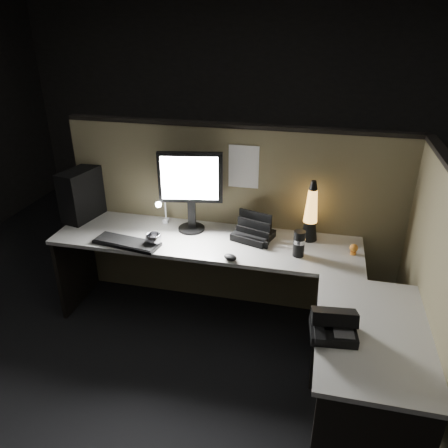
% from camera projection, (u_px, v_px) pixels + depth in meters
% --- Properties ---
extents(floor, '(6.00, 6.00, 0.00)m').
position_uv_depth(floor, '(205.00, 374.00, 3.03)').
color(floor, black).
rests_on(floor, ground).
extents(room_shell, '(6.00, 6.00, 6.00)m').
position_uv_depth(room_shell, '(200.00, 146.00, 2.32)').
color(room_shell, silver).
rests_on(room_shell, ground).
extents(partition_back, '(2.66, 0.06, 1.50)m').
position_uv_depth(partition_back, '(234.00, 220.00, 3.52)').
color(partition_back, brown).
rests_on(partition_back, ground).
extents(partition_right, '(0.06, 1.66, 1.50)m').
position_uv_depth(partition_right, '(430.00, 303.00, 2.52)').
color(partition_right, brown).
rests_on(partition_right, ground).
extents(desk, '(2.60, 1.60, 0.73)m').
position_uv_depth(desk, '(239.00, 287.00, 2.96)').
color(desk, '#AEADA4').
rests_on(desk, ground).
extents(pc_tower, '(0.25, 0.42, 0.41)m').
position_uv_depth(pc_tower, '(83.00, 194.00, 3.53)').
color(pc_tower, black).
rests_on(pc_tower, desk).
extents(monitor, '(0.48, 0.21, 0.62)m').
position_uv_depth(monitor, '(190.00, 184.00, 3.26)').
color(monitor, black).
rests_on(monitor, desk).
extents(keyboard, '(0.51, 0.23, 0.02)m').
position_uv_depth(keyboard, '(127.00, 243.00, 3.19)').
color(keyboard, black).
rests_on(keyboard, desk).
extents(mouse, '(0.12, 0.10, 0.04)m').
position_uv_depth(mouse, '(230.00, 257.00, 2.99)').
color(mouse, black).
rests_on(mouse, desk).
extents(clip_lamp, '(0.05, 0.19, 0.24)m').
position_uv_depth(clip_lamp, '(162.00, 210.00, 3.40)').
color(clip_lamp, silver).
rests_on(clip_lamp, desk).
extents(organizer, '(0.33, 0.31, 0.21)m').
position_uv_depth(organizer, '(253.00, 232.00, 3.27)').
color(organizer, black).
rests_on(organizer, desk).
extents(lava_lamp, '(0.12, 0.12, 0.46)m').
position_uv_depth(lava_lamp, '(311.00, 216.00, 3.18)').
color(lava_lamp, black).
rests_on(lava_lamp, desk).
extents(travel_mug, '(0.08, 0.08, 0.19)m').
position_uv_depth(travel_mug, '(299.00, 244.00, 3.01)').
color(travel_mug, black).
rests_on(travel_mug, desk).
extents(steel_mug, '(0.14, 0.14, 0.09)m').
position_uv_depth(steel_mug, '(154.00, 240.00, 3.16)').
color(steel_mug, silver).
rests_on(steel_mug, desk).
extents(figurine, '(0.06, 0.06, 0.06)m').
position_uv_depth(figurine, '(354.00, 248.00, 3.04)').
color(figurine, orange).
rests_on(figurine, desk).
extents(pinned_paper, '(0.23, 0.00, 0.33)m').
position_uv_depth(pinned_paper, '(244.00, 167.00, 3.26)').
color(pinned_paper, white).
rests_on(pinned_paper, partition_back).
extents(desk_phone, '(0.26, 0.26, 0.14)m').
position_uv_depth(desk_phone, '(333.00, 325.00, 2.29)').
color(desk_phone, black).
rests_on(desk_phone, desk).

